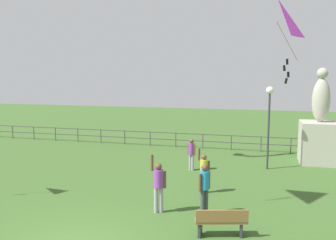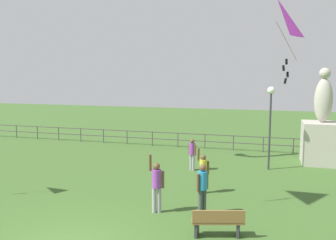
% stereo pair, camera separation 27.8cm
% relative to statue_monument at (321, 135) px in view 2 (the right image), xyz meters
% --- Properties ---
extents(statue_monument, '(1.89, 1.89, 5.00)m').
position_rel_statue_monument_xyz_m(statue_monument, '(0.00, 0.00, 0.00)').
color(statue_monument, '#B2AD9E').
rests_on(statue_monument, ground_plane).
extents(lamppost, '(0.36, 0.36, 4.08)m').
position_rel_statue_monument_xyz_m(lamppost, '(-2.61, -1.97, 1.47)').
color(lamppost, '#38383D').
rests_on(lamppost, ground_plane).
extents(park_bench, '(1.56, 0.80, 0.85)m').
position_rel_statue_monument_xyz_m(park_bench, '(-3.98, -9.99, -1.06)').
color(park_bench, olive).
rests_on(park_bench, ground_plane).
extents(person_0, '(0.34, 0.45, 1.73)m').
position_rel_statue_monument_xyz_m(person_0, '(-4.72, -8.47, -0.53)').
color(person_0, '#3F4C47').
rests_on(person_0, ground_plane).
extents(person_1, '(0.54, 0.32, 2.02)m').
position_rel_statue_monument_xyz_m(person_1, '(-6.24, -8.70, -0.51)').
color(person_1, '#99999E').
rests_on(person_1, ground_plane).
extents(person_2, '(0.42, 0.29, 1.56)m').
position_rel_statue_monument_xyz_m(person_2, '(-6.20, -3.16, -0.63)').
color(person_2, '#99999E').
rests_on(person_2, ground_plane).
extents(person_3, '(0.49, 0.29, 1.83)m').
position_rel_statue_monument_xyz_m(person_3, '(-5.08, -6.32, -0.61)').
color(person_3, '#3F4C47').
rests_on(person_3, ground_plane).
extents(kite_0, '(1.25, 1.06, 2.83)m').
position_rel_statue_monument_xyz_m(kite_0, '(-2.53, -6.57, 4.87)').
color(kite_0, '#B22DB2').
extents(waterfront_railing, '(36.06, 0.06, 0.95)m').
position_rel_statue_monument_xyz_m(waterfront_railing, '(-8.15, 2.01, -0.89)').
color(waterfront_railing, '#4C4742').
rests_on(waterfront_railing, ground_plane).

